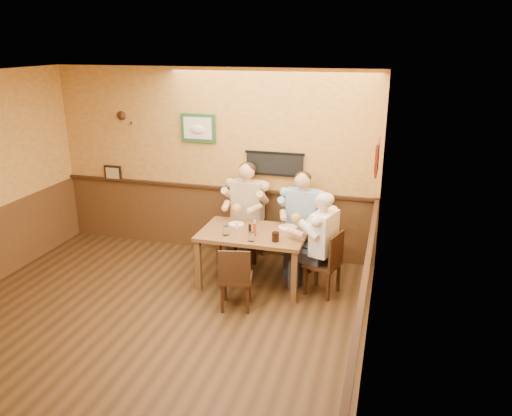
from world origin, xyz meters
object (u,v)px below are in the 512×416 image
at_px(chair_back_left, 248,229).
at_px(diner_blue_polo, 302,225).
at_px(chair_near_side, 236,277).
at_px(chair_right_end, 323,263).
at_px(pepper_shaker, 250,228).
at_px(cola_tumbler, 275,237).
at_px(salt_shaker, 237,225).
at_px(dining_table, 253,238).
at_px(water_glass_mid, 251,237).
at_px(diner_tan_shirt, 248,217).
at_px(hot_sauce_bottle, 255,229).
at_px(chair_back_right, 301,238).
at_px(water_glass_left, 226,231).
at_px(diner_white_elder, 323,249).

bearing_deg(chair_back_left, diner_blue_polo, -1.67).
xyz_separation_m(chair_back_left, chair_near_side, (0.28, -1.45, -0.06)).
height_order(chair_back_left, chair_near_side, chair_back_left).
bearing_deg(chair_right_end, chair_back_left, -104.95).
bearing_deg(chair_right_end, pepper_shaker, -74.58).
xyz_separation_m(cola_tumbler, salt_shaker, (-0.61, 0.30, -0.01)).
distance_m(dining_table, water_glass_mid, 0.36).
bearing_deg(diner_tan_shirt, chair_right_end, -29.26).
bearing_deg(dining_table, chair_back_left, 111.82).
bearing_deg(water_glass_mid, chair_back_left, 108.64).
relative_size(hot_sauce_bottle, pepper_shaker, 2.00).
height_order(chair_near_side, hot_sauce_bottle, hot_sauce_bottle).
bearing_deg(dining_table, chair_right_end, -2.33).
bearing_deg(cola_tumbler, chair_back_right, 80.03).
relative_size(chair_back_left, cola_tumbler, 7.84).
relative_size(chair_back_right, diner_tan_shirt, 0.67).
distance_m(dining_table, salt_shaker, 0.29).
height_order(diner_tan_shirt, water_glass_mid, diner_tan_shirt).
xyz_separation_m(dining_table, salt_shaker, (-0.25, 0.05, 0.14)).
height_order(chair_right_end, pepper_shaker, chair_right_end).
bearing_deg(cola_tumbler, water_glass_left, 177.46).
bearing_deg(dining_table, diner_white_elder, -2.33).
bearing_deg(diner_white_elder, chair_back_right, -132.37).
distance_m(diner_blue_polo, water_glass_left, 1.24).
xyz_separation_m(chair_right_end, diner_white_elder, (0.00, 0.00, 0.18)).
xyz_separation_m(chair_back_right, chair_right_end, (0.42, -0.72, -0.02)).
relative_size(dining_table, diner_tan_shirt, 1.04).
xyz_separation_m(diner_tan_shirt, diner_white_elder, (1.24, -0.80, -0.06)).
bearing_deg(chair_right_end, diner_tan_shirt, -104.95).
relative_size(chair_back_left, pepper_shaker, 9.96).
bearing_deg(diner_tan_shirt, diner_blue_polo, -1.67).
xyz_separation_m(dining_table, diner_white_elder, (0.94, -0.04, -0.04)).
xyz_separation_m(diner_blue_polo, water_glass_left, (-0.83, -0.90, 0.17)).
distance_m(dining_table, chair_near_side, 0.73).
bearing_deg(chair_right_end, diner_white_elder, 180.00).
bearing_deg(water_glass_mid, pepper_shaker, 108.76).
relative_size(chair_near_side, diner_blue_polo, 0.64).
relative_size(chair_right_end, chair_near_side, 1.04).
relative_size(cola_tumbler, pepper_shaker, 1.27).
bearing_deg(chair_back_right, water_glass_left, -132.54).
xyz_separation_m(water_glass_mid, hot_sauce_bottle, (-0.01, 0.20, 0.04)).
relative_size(chair_back_right, cola_tumbler, 7.53).
xyz_separation_m(dining_table, cola_tumbler, (0.36, -0.25, 0.15)).
bearing_deg(cola_tumbler, diner_white_elder, 19.91).
bearing_deg(dining_table, pepper_shaker, 179.31).
bearing_deg(cola_tumbler, diner_blue_polo, 80.03).
distance_m(dining_table, pepper_shaker, 0.15).
bearing_deg(diner_white_elder, chair_back_left, -104.95).
bearing_deg(chair_right_end, diner_blue_polo, -132.37).
relative_size(chair_near_side, pepper_shaker, 8.79).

